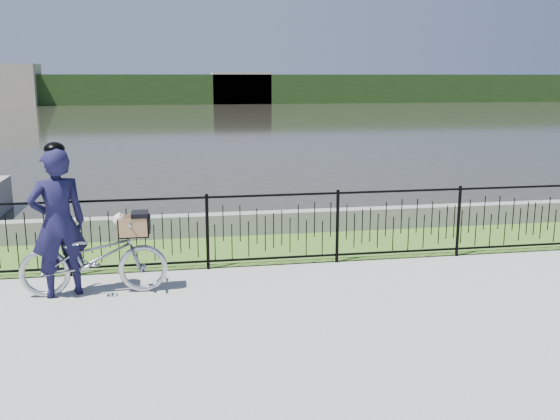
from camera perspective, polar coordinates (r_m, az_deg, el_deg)
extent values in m
plane|color=gray|center=(8.12, 1.29, -8.39)|extent=(120.00, 120.00, 0.00)
cube|color=#416720|center=(10.56, -1.48, -3.48)|extent=(60.00, 2.00, 0.01)
plane|color=#27271D|center=(40.58, -7.95, 8.02)|extent=(120.00, 120.00, 0.00)
cube|color=gray|center=(11.47, -2.23, -1.21)|extent=(60.00, 0.30, 0.40)
cube|color=#223B17|center=(67.48, -8.90, 10.87)|extent=(120.00, 6.00, 3.00)
cube|color=#9F9680|center=(66.39, -3.59, 11.06)|extent=(6.00, 3.00, 3.20)
imported|color=#A9AEB5|center=(8.62, -16.65, -4.19)|extent=(1.91, 0.67, 1.00)
cube|color=black|center=(8.50, -13.20, -2.31)|extent=(0.38, 0.18, 0.02)
cube|color=#966F45|center=(8.49, -13.20, -2.26)|extent=(0.39, 0.29, 0.01)
cube|color=#966F45|center=(8.60, -13.19, -1.25)|extent=(0.39, 0.01, 0.26)
cube|color=#966F45|center=(8.33, -13.29, -1.67)|extent=(0.39, 0.01, 0.26)
cube|color=#966F45|center=(8.46, -11.96, -1.41)|extent=(0.02, 0.29, 0.26)
cube|color=#966F45|center=(8.48, -14.51, -1.50)|extent=(0.01, 0.29, 0.26)
cube|color=black|center=(8.42, -12.70, -0.37)|extent=(0.22, 0.30, 0.06)
cube|color=black|center=(8.45, -11.85, -1.23)|extent=(0.02, 0.30, 0.21)
ellipsoid|color=silver|center=(8.47, -13.37, -1.46)|extent=(0.31, 0.22, 0.20)
sphere|color=silver|center=(8.43, -14.48, -0.80)|extent=(0.15, 0.15, 0.15)
sphere|color=silver|center=(8.42, -14.82, -1.04)|extent=(0.07, 0.07, 0.07)
sphere|color=black|center=(8.42, -14.99, -1.09)|extent=(0.02, 0.02, 0.02)
cone|color=olive|center=(8.48, -14.47, -0.31)|extent=(0.06, 0.08, 0.08)
cone|color=olive|center=(8.38, -14.38, -0.46)|extent=(0.06, 0.08, 0.08)
imported|color=black|center=(8.58, -19.63, -1.14)|extent=(0.83, 0.68, 1.96)
ellipsoid|color=black|center=(8.43, -20.10, 5.22)|extent=(0.26, 0.29, 0.18)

